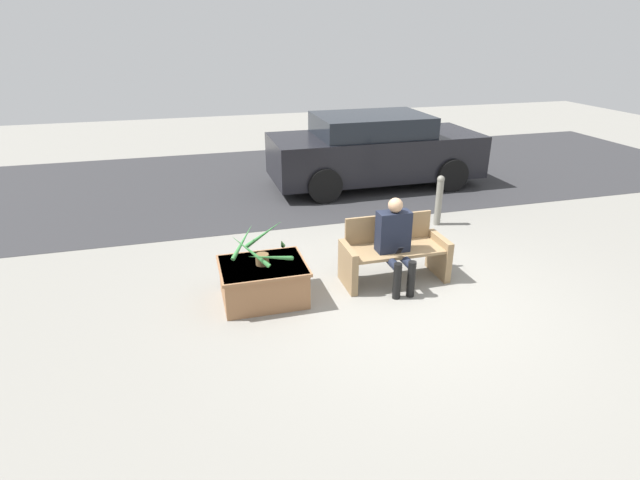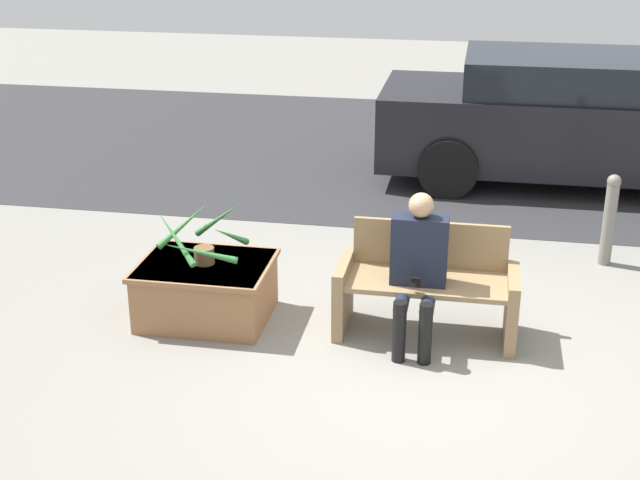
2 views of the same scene
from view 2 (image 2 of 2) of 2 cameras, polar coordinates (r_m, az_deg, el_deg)
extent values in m
plane|color=gray|center=(6.81, 6.09, -8.03)|extent=(30.00, 30.00, 0.00)
cube|color=#2D2D30|center=(12.16, 8.38, 5.52)|extent=(20.00, 6.00, 0.01)
cube|color=#8C704C|center=(7.20, 1.47, -3.54)|extent=(0.09, 0.59, 0.58)
cube|color=#8C704C|center=(7.14, 12.15, -4.30)|extent=(0.09, 0.59, 0.58)
cube|color=#8C704C|center=(7.07, 6.85, -2.71)|extent=(1.25, 0.54, 0.04)
cube|color=#8C704C|center=(7.24, 7.08, -0.28)|extent=(1.25, 0.04, 0.39)
cube|color=black|center=(6.92, 6.38, -0.61)|extent=(0.43, 0.22, 0.55)
sphere|color=tan|center=(6.77, 6.50, 2.22)|extent=(0.19, 0.19, 0.19)
cylinder|color=black|center=(6.86, 5.31, -3.76)|extent=(0.11, 0.42, 0.11)
cylinder|color=black|center=(6.85, 6.94, -3.87)|extent=(0.11, 0.42, 0.11)
cylinder|color=black|center=(6.75, 5.09, -5.87)|extent=(0.10, 0.10, 0.49)
cylinder|color=black|center=(6.74, 6.75, -5.99)|extent=(0.10, 0.10, 0.49)
cube|color=black|center=(6.78, 6.17, -2.73)|extent=(0.07, 0.09, 0.12)
cube|color=#936642|center=(7.43, -7.30, -3.23)|extent=(1.03, 0.81, 0.50)
cube|color=#936642|center=(7.34, -7.39, -1.62)|extent=(1.08, 0.86, 0.04)
cylinder|color=brown|center=(7.31, -7.42, -0.98)|extent=(0.17, 0.17, 0.14)
cone|color=#387F3D|center=(7.10, -5.74, 0.28)|extent=(0.18, 0.54, 0.34)
cone|color=#387F3D|center=(7.39, -6.46, 1.39)|extent=(0.49, 0.21, 0.40)
cone|color=#387F3D|center=(7.43, -8.68, 1.02)|extent=(0.37, 0.47, 0.31)
cone|color=#387F3D|center=(7.11, -9.23, 0.12)|extent=(0.44, 0.39, 0.34)
cone|color=#387F3D|center=(6.99, -7.65, -0.80)|extent=(0.58, 0.19, 0.20)
cube|color=black|center=(11.14, 15.72, 6.95)|extent=(4.48, 1.80, 0.88)
cube|color=black|center=(10.99, 15.48, 10.27)|extent=(2.33, 1.66, 0.43)
cylinder|color=black|center=(10.31, 8.19, 4.54)|extent=(0.69, 0.18, 0.69)
cylinder|color=black|center=(12.04, 8.62, 7.04)|extent=(0.69, 0.18, 0.69)
cylinder|color=slate|center=(8.79, 17.98, 0.93)|extent=(0.12, 0.12, 0.79)
sphere|color=slate|center=(8.66, 18.31, 3.58)|extent=(0.13, 0.13, 0.13)
camera|label=1|loc=(3.07, -64.78, 6.65)|focal=28.00mm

